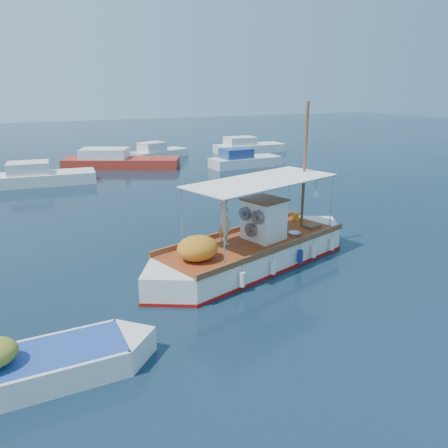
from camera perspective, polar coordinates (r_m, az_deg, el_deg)
name	(u,v)px	position (r m, az deg, el deg)	size (l,w,h in m)	color
ground	(243,262)	(17.00, 2.55, -4.99)	(160.00, 160.00, 0.00)	black
fishing_caique	(253,251)	(16.61, 3.78, -3.54)	(9.73, 4.67, 6.17)	white
dinghy	(27,372)	(11.39, -24.38, -17.14)	(6.02, 1.70, 1.47)	white
bg_boat_nw	(42,177)	(33.03, -22.70, 5.65)	(6.87, 3.06, 1.80)	silver
bg_boat_n	(118,162)	(38.12, -13.64, 7.92)	(9.73, 6.74, 1.80)	#A52A1B
bg_boat_ne	(243,161)	(37.43, 2.54, 8.22)	(6.09, 2.36, 1.80)	silver
bg_boat_e	(248,147)	(46.17, 3.09, 9.96)	(7.37, 2.84, 1.80)	silver
bg_boat_far_n	(158,154)	(42.19, -8.63, 9.09)	(5.93, 3.94, 1.80)	silver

